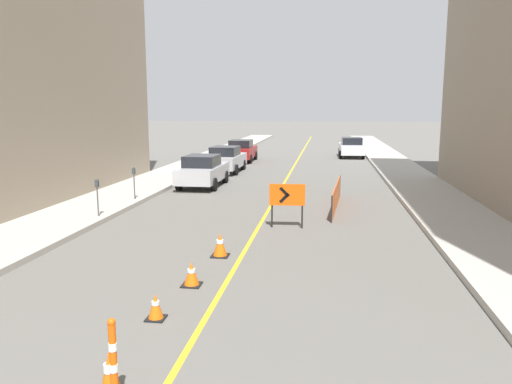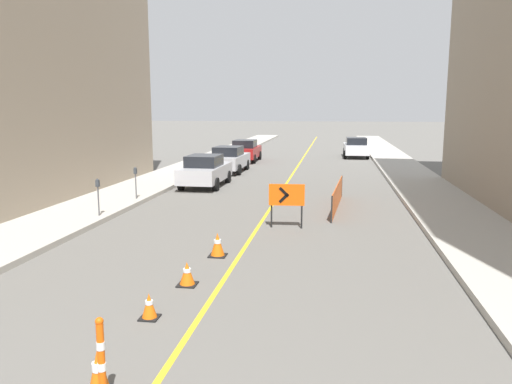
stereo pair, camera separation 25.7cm
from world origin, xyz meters
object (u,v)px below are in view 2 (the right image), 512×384
at_px(traffic_cone_fourth, 187,274).
at_px(parked_car_curb_near, 205,171).
at_px(parked_car_curb_far, 245,151).
at_px(arrow_barricade_primary, 287,197).
at_px(parking_meter_near_curb, 98,190).
at_px(traffic_cone_fifth, 218,245).
at_px(parked_car_curb_mid, 229,159).
at_px(traffic_cone_second, 99,374).
at_px(traffic_cone_third, 149,306).
at_px(delineator_post_front, 102,367).
at_px(parked_car_opposite_side, 356,147).
at_px(parking_meter_far_curb, 136,176).

xyz_separation_m(traffic_cone_fourth, parked_car_curb_near, (-3.21, 13.81, 0.54)).
relative_size(parked_car_curb_near, parked_car_curb_far, 1.00).
relative_size(arrow_barricade_primary, parking_meter_near_curb, 1.12).
relative_size(traffic_cone_fourth, traffic_cone_fifth, 0.84).
height_order(parked_car_curb_mid, parking_meter_near_curb, parked_car_curb_mid).
bearing_deg(parked_car_curb_mid, parking_meter_near_curb, -95.27).
relative_size(traffic_cone_second, traffic_cone_fourth, 1.39).
relative_size(traffic_cone_second, traffic_cone_third, 1.51).
distance_m(traffic_cone_second, parked_car_curb_near, 18.55).
distance_m(delineator_post_front, parked_car_opposite_side, 35.02).
relative_size(parked_car_curb_far, parking_meter_near_curb, 3.31).
bearing_deg(traffic_cone_second, parked_car_curb_mid, 97.88).
distance_m(traffic_cone_fourth, traffic_cone_fifth, 2.26).
bearing_deg(parked_car_opposite_side, traffic_cone_second, -99.35).
bearing_deg(traffic_cone_third, parking_meter_far_curb, 113.42).
bearing_deg(arrow_barricade_primary, traffic_cone_third, -107.61).
xyz_separation_m(traffic_cone_third, traffic_cone_fourth, (0.18, 1.83, 0.02)).
relative_size(delineator_post_front, parked_car_curb_near, 0.28).
bearing_deg(parked_car_curb_near, parked_car_opposite_side, 64.52).
distance_m(parked_car_curb_mid, parked_car_curb_far, 6.31).
bearing_deg(parked_car_opposite_side, parked_car_curb_near, -117.73).
relative_size(traffic_cone_second, delineator_post_front, 0.61).
xyz_separation_m(parked_car_curb_mid, parked_car_curb_far, (-0.11, 6.31, 0.00)).
height_order(parked_car_curb_mid, parking_meter_far_curb, parked_car_curb_mid).
xyz_separation_m(parking_meter_near_curb, parking_meter_far_curb, (0.00, 3.34, 0.01)).
bearing_deg(delineator_post_front, parked_car_curb_near, 100.53).
xyz_separation_m(traffic_cone_second, parked_car_opposite_side, (4.73, 34.62, 0.43)).
bearing_deg(parked_car_curb_near, traffic_cone_fourth, -76.25).
bearing_deg(parked_car_curb_far, parked_car_curb_mid, -89.40).
height_order(parked_car_curb_near, parking_meter_far_curb, parked_car_curb_near).
distance_m(traffic_cone_third, parking_meter_near_curb, 8.99).
height_order(traffic_cone_third, parked_car_curb_far, parked_car_curb_far).
distance_m(delineator_post_front, parking_meter_far_curb, 14.56).
relative_size(traffic_cone_fifth, parked_car_curb_far, 0.15).
height_order(traffic_cone_third, traffic_cone_fourth, traffic_cone_fourth).
relative_size(delineator_post_front, arrow_barricade_primary, 0.84).
relative_size(parked_car_opposite_side, parking_meter_far_curb, 3.30).
relative_size(traffic_cone_second, parked_car_curb_mid, 0.17).
xyz_separation_m(traffic_cone_third, delineator_post_front, (0.39, -2.70, 0.29)).
relative_size(arrow_barricade_primary, parked_car_curb_far, 0.34).
bearing_deg(parked_car_opposite_side, parking_meter_near_curb, -113.33).
bearing_deg(parking_meter_far_curb, parked_car_curb_far, 84.56).
relative_size(delineator_post_front, parked_car_curb_mid, 0.28).
xyz_separation_m(traffic_cone_third, parked_car_curb_far, (-3.14, 27.67, 0.56)).
bearing_deg(parking_meter_far_curb, parked_car_curb_mid, 80.72).
height_order(traffic_cone_third, parking_meter_near_curb, parking_meter_near_curb).
bearing_deg(traffic_cone_second, parked_car_curb_far, 96.46).
bearing_deg(parking_meter_far_curb, arrow_barricade_primary, -27.39).
bearing_deg(parking_meter_near_curb, parked_car_curb_mid, 82.95).
bearing_deg(parked_car_curb_far, traffic_cone_fifth, -82.01).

